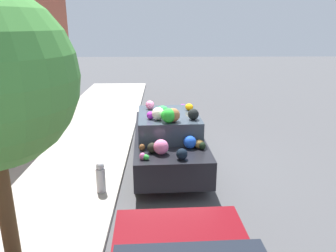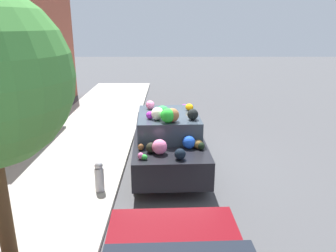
{
  "view_description": "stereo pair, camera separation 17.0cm",
  "coord_description": "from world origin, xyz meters",
  "views": [
    {
      "loc": [
        -8.19,
        0.12,
        3.66
      ],
      "look_at": [
        0.0,
        -0.04,
        1.09
      ],
      "focal_mm": 35.0,
      "sensor_mm": 36.0,
      "label": 1
    },
    {
      "loc": [
        -8.2,
        -0.05,
        3.66
      ],
      "look_at": [
        0.0,
        -0.04,
        1.09
      ],
      "focal_mm": 35.0,
      "sensor_mm": 36.0,
      "label": 2
    }
  ],
  "objects": [
    {
      "name": "art_car",
      "position": [
        -0.06,
        -0.05,
        0.76
      ],
      "size": [
        4.28,
        1.94,
        1.8
      ],
      "rotation": [
        0.0,
        0.0,
        0.05
      ],
      "color": "black",
      "rests_on": "ground"
    },
    {
      "name": "fire_hydrant",
      "position": [
        -1.68,
        1.46,
        0.45
      ],
      "size": [
        0.2,
        0.2,
        0.7
      ],
      "color": "#B2B2B7",
      "rests_on": "sidewalk_curb"
    },
    {
      "name": "sidewalk_curb",
      "position": [
        0.0,
        2.7,
        0.05
      ],
      "size": [
        24.0,
        3.2,
        0.1
      ],
      "color": "#B2ADA3",
      "rests_on": "ground"
    },
    {
      "name": "ground_plane",
      "position": [
        0.0,
        0.0,
        0.0
      ],
      "size": [
        60.0,
        60.0,
        0.0
      ],
      "primitive_type": "plane",
      "color": "#4C4C4F"
    }
  ]
}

